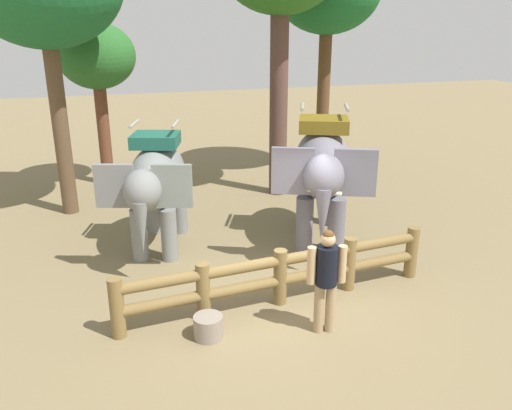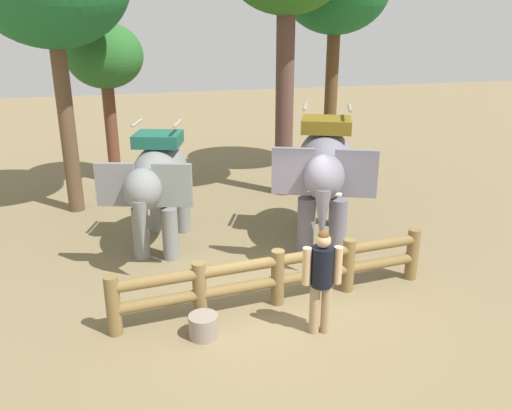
{
  "view_description": "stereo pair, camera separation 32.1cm",
  "coord_description": "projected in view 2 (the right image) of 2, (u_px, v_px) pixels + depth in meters",
  "views": [
    {
      "loc": [
        -2.9,
        -7.77,
        4.9
      ],
      "look_at": [
        0.0,
        1.63,
        1.4
      ],
      "focal_mm": 36.76,
      "sensor_mm": 36.0,
      "label": 1
    },
    {
      "loc": [
        -2.6,
        -7.86,
        4.9
      ],
      "look_at": [
        0.0,
        1.63,
        1.4
      ],
      "focal_mm": 36.76,
      "sensor_mm": 36.0,
      "label": 2
    }
  ],
  "objects": [
    {
      "name": "log_fence",
      "position": [
        278.0,
        274.0,
        9.37
      ],
      "size": [
        5.97,
        0.72,
        1.05
      ],
      "color": "olive",
      "rests_on": "ground"
    },
    {
      "name": "feed_bucket",
      "position": [
        203.0,
        326.0,
        8.51
      ],
      "size": [
        0.48,
        0.48,
        0.39
      ],
      "color": "gray",
      "rests_on": "ground"
    },
    {
      "name": "elephant_near_left",
      "position": [
        158.0,
        180.0,
        11.37
      ],
      "size": [
        2.29,
        3.38,
        2.83
      ],
      "color": "gray",
      "rests_on": "ground"
    },
    {
      "name": "ground_plane",
      "position": [
        280.0,
        307.0,
        9.43
      ],
      "size": [
        60.0,
        60.0,
        0.0
      ],
      "primitive_type": "plane",
      "color": "olive"
    },
    {
      "name": "tree_back_center",
      "position": [
        105.0,
        59.0,
        15.4
      ],
      "size": [
        2.25,
        2.25,
        4.85
      ],
      "color": "brown",
      "rests_on": "ground"
    },
    {
      "name": "elephant_center",
      "position": [
        324.0,
        169.0,
        11.63
      ],
      "size": [
        2.73,
        3.7,
        3.12
      ],
      "color": "slate",
      "rests_on": "ground"
    },
    {
      "name": "tourist_woman_in_black",
      "position": [
        322.0,
        275.0,
        8.35
      ],
      "size": [
        0.63,
        0.41,
        1.81
      ],
      "color": "tan",
      "rests_on": "ground"
    }
  ]
}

